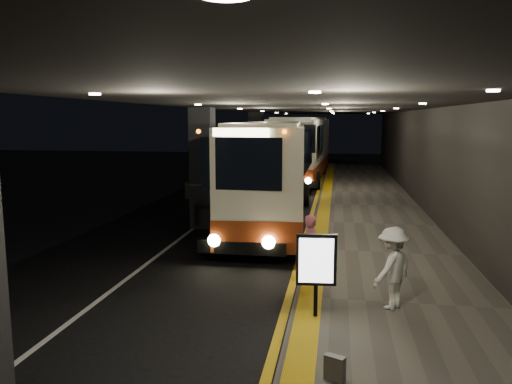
% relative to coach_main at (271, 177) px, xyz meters
% --- Properties ---
extents(ground, '(90.00, 90.00, 0.00)m').
position_rel_coach_main_xyz_m(ground, '(-0.86, -5.14, -1.80)').
color(ground, black).
extents(lane_line_white, '(0.12, 50.00, 0.01)m').
position_rel_coach_main_xyz_m(lane_line_white, '(-2.66, -0.14, -1.80)').
color(lane_line_white, silver).
rests_on(lane_line_white, ground).
extents(kerb_stripe_yellow, '(0.18, 50.00, 0.01)m').
position_rel_coach_main_xyz_m(kerb_stripe_yellow, '(1.49, -0.14, -1.80)').
color(kerb_stripe_yellow, gold).
rests_on(kerb_stripe_yellow, ground).
extents(sidewalk, '(4.50, 50.00, 0.15)m').
position_rel_coach_main_xyz_m(sidewalk, '(3.89, -0.14, -1.73)').
color(sidewalk, '#514C44').
rests_on(sidewalk, ground).
extents(tactile_strip, '(0.50, 50.00, 0.01)m').
position_rel_coach_main_xyz_m(tactile_strip, '(1.99, -0.14, -1.65)').
color(tactile_strip, gold).
rests_on(tactile_strip, sidewalk).
extents(terminal_wall, '(0.10, 50.00, 6.00)m').
position_rel_coach_main_xyz_m(terminal_wall, '(6.14, -0.14, 1.20)').
color(terminal_wall, black).
rests_on(terminal_wall, ground).
extents(support_columns, '(0.80, 24.80, 4.40)m').
position_rel_coach_main_xyz_m(support_columns, '(-2.36, -1.14, 0.40)').
color(support_columns, black).
rests_on(support_columns, ground).
extents(canopy, '(9.00, 50.00, 0.40)m').
position_rel_coach_main_xyz_m(canopy, '(1.64, -0.14, 2.80)').
color(canopy, black).
rests_on(canopy, support_columns).
extents(coach_main, '(3.29, 12.17, 3.76)m').
position_rel_coach_main_xyz_m(coach_main, '(0.00, 0.00, 0.00)').
color(coach_main, beige).
rests_on(coach_main, ground).
extents(coach_second, '(3.15, 12.70, 3.96)m').
position_rel_coach_main_xyz_m(coach_second, '(0.22, 13.58, 0.10)').
color(coach_second, beige).
rests_on(coach_second, ground).
extents(passenger_boarding, '(0.59, 0.70, 1.62)m').
position_rel_coach_main_xyz_m(passenger_boarding, '(1.94, -7.25, -0.84)').
color(passenger_boarding, '#C35B6A').
rests_on(passenger_boarding, sidewalk).
extents(passenger_waiting_white, '(1.09, 1.16, 1.69)m').
position_rel_coach_main_xyz_m(passenger_waiting_white, '(3.65, -8.64, -0.81)').
color(passenger_waiting_white, white).
rests_on(passenger_waiting_white, sidewalk).
extents(bag_polka, '(0.33, 0.25, 0.37)m').
position_rel_coach_main_xyz_m(bag_polka, '(2.53, -11.71, -1.47)').
color(bag_polka, black).
rests_on(bag_polka, sidewalk).
extents(info_sign, '(0.79, 0.19, 1.65)m').
position_rel_coach_main_xyz_m(info_sign, '(2.14, -9.35, -0.54)').
color(info_sign, black).
rests_on(info_sign, sidewalk).
extents(stanchion_post, '(0.05, 0.05, 1.19)m').
position_rel_coach_main_xyz_m(stanchion_post, '(1.89, -6.14, -1.06)').
color(stanchion_post, black).
rests_on(stanchion_post, sidewalk).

